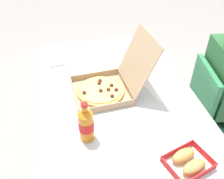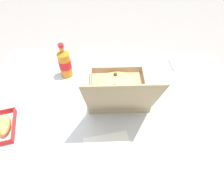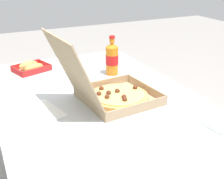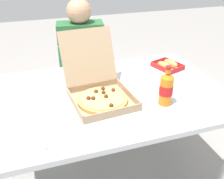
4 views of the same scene
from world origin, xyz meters
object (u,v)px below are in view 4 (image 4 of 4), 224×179
Objects in this scene: diner_person at (81,55)px; bread_side_box at (167,65)px; pizza_box_open at (100,91)px; cola_bottle at (166,89)px; napkin_pile at (31,145)px; paper_menu at (92,74)px; chair at (83,80)px.

diner_person is 5.06× the size of bread_side_box.
cola_bottle is at bearing -26.19° from pizza_box_open.
pizza_box_open is 4.34× the size of napkin_pile.
paper_menu is (-0.02, -0.48, 0.04)m from diner_person.
pizza_box_open is (-0.06, -0.80, 0.09)m from diner_person.
paper_menu is at bearing 83.52° from pizza_box_open.
cola_bottle reaches higher than chair.
chair reaches higher than bread_side_box.
napkin_pile is (-0.44, -1.04, 0.25)m from chair.
bread_side_box is (0.52, -0.49, 0.27)m from chair.
cola_bottle is at bearing 10.65° from napkin_pile.
napkin_pile is at bearing -169.35° from cola_bottle.
cola_bottle is (0.27, -0.90, 0.34)m from chair.
cola_bottle is 0.73m from napkin_pile.
bread_side_box reaches higher than paper_menu.
diner_person is at bearing 105.38° from cola_bottle.
pizza_box_open is 0.49m from napkin_pile.
chair is 3.65× the size of bread_side_box.
pizza_box_open is at bearing -94.36° from diner_person.
chair is at bearing 73.10° from paper_menu.
diner_person is 0.75m from bread_side_box.
diner_person reaches higher than napkin_pile.
cola_bottle is (0.33, -0.16, 0.05)m from pizza_box_open.
bread_side_box is 2.07× the size of napkin_pile.
napkin_pile is (-0.45, -1.09, 0.05)m from diner_person.
paper_menu is 1.91× the size of napkin_pile.
diner_person reaches higher than cola_bottle.
pizza_box_open is at bearing -111.19° from paper_menu.
bread_side_box is (0.57, 0.25, -0.02)m from pizza_box_open.
bread_side_box is at bearing -43.60° from chair.
paper_menu is at bearing 121.06° from cola_bottle.
paper_menu is (-0.29, 0.48, -0.09)m from cola_bottle.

